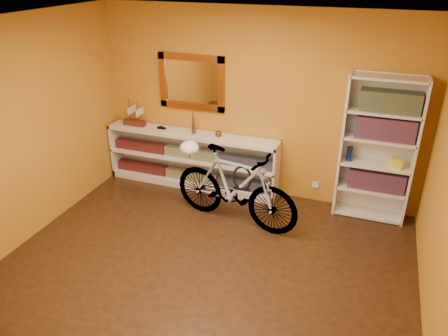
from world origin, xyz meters
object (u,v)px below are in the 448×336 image
(bicycle, at_px, (235,187))
(helmet, at_px, (189,148))
(console_unit, at_px, (192,160))
(bookcase, at_px, (377,150))

(bicycle, relative_size, helmet, 6.97)
(console_unit, distance_m, bookcase, 2.60)
(console_unit, relative_size, bicycle, 1.48)
(bookcase, bearing_deg, bicycle, -154.43)
(helmet, bearing_deg, bicycle, -9.69)
(bookcase, bearing_deg, helmet, -163.82)
(console_unit, height_order, bicycle, bicycle)
(bookcase, height_order, bicycle, bookcase)
(console_unit, height_order, helmet, helmet)
(bicycle, xyz_separation_m, helmet, (-0.66, 0.11, 0.39))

